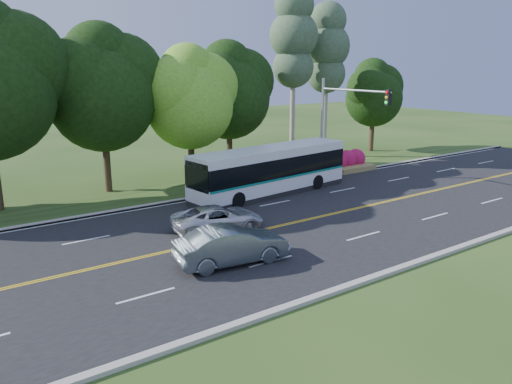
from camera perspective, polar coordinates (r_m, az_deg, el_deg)
ground at (r=27.05m, az=7.51°, el=-2.81°), size 120.00×120.00×0.00m
road at (r=27.05m, az=7.51°, el=-2.79°), size 60.00×14.00×0.02m
curb_north at (r=32.45m, az=-0.99°, el=0.37°), size 60.00×0.30×0.15m
curb_south at (r=22.59m, az=19.88°, el=-6.90°), size 60.00×0.30×0.15m
grass_verge at (r=33.96m, az=-2.74°, el=0.95°), size 60.00×4.00×0.10m
lane_markings at (r=26.99m, az=7.37°, el=-2.80°), size 57.60×13.82×0.00m
tree_row at (r=33.51m, az=-13.48°, el=11.95°), size 44.70×9.10×13.84m
bougainvillea_hedge at (r=37.42m, az=7.31°, el=3.16°), size 9.50×2.25×1.50m
traffic_signal at (r=34.41m, az=9.75°, el=8.75°), size 0.42×6.10×7.00m
transit_bus at (r=31.14m, az=1.66°, el=2.40°), size 11.38×3.68×2.93m
sedan at (r=20.45m, az=-2.79°, el=-6.10°), size 4.87×2.25×1.55m
suv at (r=24.44m, az=-4.36°, el=-3.03°), size 4.80×2.84×1.25m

